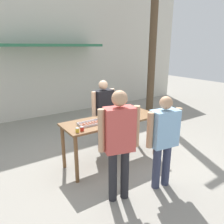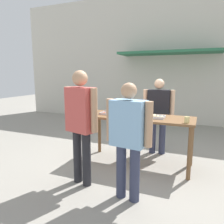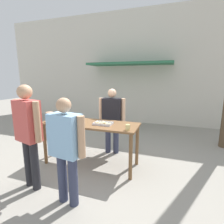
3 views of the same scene
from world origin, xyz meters
The scene contains 11 objects.
ground_plane centered at (0.00, 0.00, 0.00)m, with size 24.00×24.00×0.00m, color gray.
building_facade_back centered at (0.00, 3.98, 2.26)m, with size 12.00×1.11×4.50m.
serving_table centered at (0.00, 0.00, 0.82)m, with size 2.06×0.74×0.95m.
food_tray_sausages centered at (-0.52, -0.03, 0.96)m, with size 0.45×0.25×0.04m.
food_tray_buns centered at (0.30, -0.03, 0.97)m, with size 0.38×0.26×0.06m.
condiment_jar_mustard centered at (-0.90, -0.26, 0.98)m, with size 0.07×0.07×0.08m.
condiment_jar_ketchup centered at (-0.80, -0.25, 0.98)m, with size 0.07×0.07×0.08m.
beer_cup centered at (0.89, -0.25, 1.00)m, with size 0.09×0.09×0.11m.
person_server_behind_table centered at (0.24, 0.72, 0.96)m, with size 0.66×0.31×1.63m.
person_customer_holding_hotdog centered at (-0.60, -1.08, 1.06)m, with size 0.63×0.36×1.79m.
person_customer_with_cup centered at (0.21, -1.22, 0.96)m, with size 0.66×0.31×1.63m.
Camera 3 is at (1.63, -3.24, 1.90)m, focal length 28.00 mm.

